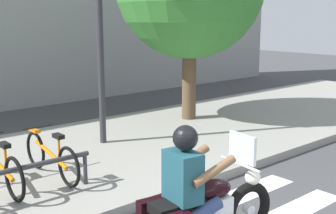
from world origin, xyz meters
The scene contains 6 objects.
sidewalk centered at (0.00, 5.13, 0.07)m, with size 24.00×4.40×0.15m, color gray.
crosswalk_stripe_5 centered at (1.12, 2.40, 0.00)m, with size 2.80×0.40×0.01m, color white.
motorcycle centered at (-0.10, 1.69, 0.46)m, with size 2.21×0.74×1.24m.
rider centered at (-0.18, 1.71, 0.83)m, with size 0.68×0.60×1.45m.
bicycle_3 centered at (-0.40, 4.45, 0.48)m, with size 0.48×1.64×0.72m.
street_lamp centered at (1.19, 5.53, 2.72)m, with size 0.28×0.28×4.51m.
Camera 1 is at (-3.12, -1.37, 2.51)m, focal length 46.82 mm.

